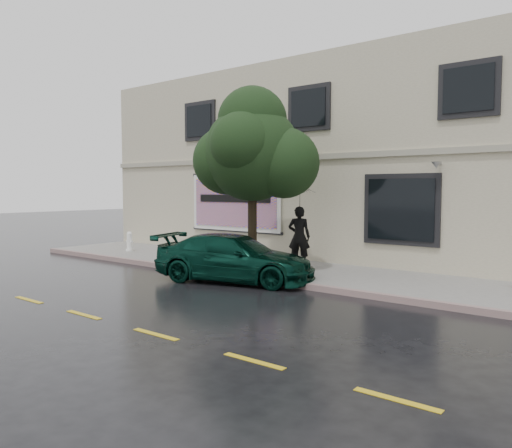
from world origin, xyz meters
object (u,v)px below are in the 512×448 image
Objects in this scene: pedestrian at (299,237)px; fire_hydrant at (130,241)px; car at (234,258)px; street_tree at (252,154)px.

pedestrian reaches higher than fire_hydrant.
street_tree is at bearing -6.64° from car.
pedestrian is at bearing 65.38° from street_tree.
pedestrian is at bearing -16.82° from fire_hydrant.
pedestrian is 0.39× the size of street_tree.
car is at bearing -80.89° from street_tree.
pedestrian is (0.51, 2.47, 0.43)m from car.
fire_hydrant is (-6.85, 1.74, -0.14)m from car.
street_tree reaches higher than fire_hydrant.
car is 3.09m from street_tree.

